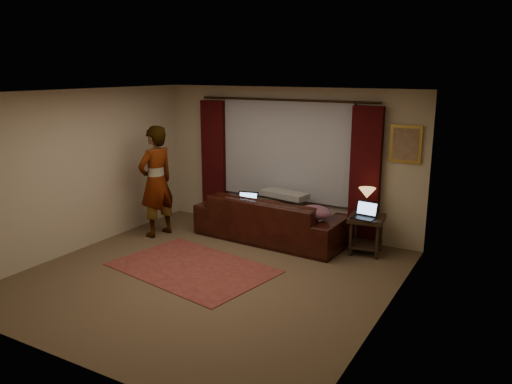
% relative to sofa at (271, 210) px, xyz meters
% --- Properties ---
extents(floor, '(5.00, 5.00, 0.01)m').
position_rel_sofa_xyz_m(floor, '(-0.03, -1.85, -0.54)').
color(floor, brown).
rests_on(floor, ground).
extents(ceiling, '(5.00, 5.00, 0.02)m').
position_rel_sofa_xyz_m(ceiling, '(-0.03, -1.85, 2.07)').
color(ceiling, silver).
rests_on(ceiling, ground).
extents(wall_back, '(5.00, 0.02, 2.60)m').
position_rel_sofa_xyz_m(wall_back, '(-0.03, 0.65, 0.77)').
color(wall_back, '#BFB194').
rests_on(wall_back, ground).
extents(wall_front, '(5.00, 0.02, 2.60)m').
position_rel_sofa_xyz_m(wall_front, '(-0.03, -4.35, 0.77)').
color(wall_front, '#BFB194').
rests_on(wall_front, ground).
extents(wall_left, '(0.02, 5.00, 2.60)m').
position_rel_sofa_xyz_m(wall_left, '(-2.53, -1.85, 0.77)').
color(wall_left, '#BFB194').
rests_on(wall_left, ground).
extents(wall_right, '(0.02, 5.00, 2.60)m').
position_rel_sofa_xyz_m(wall_right, '(2.47, -1.85, 0.77)').
color(wall_right, '#BFB194').
rests_on(wall_right, ground).
extents(sheer_curtain, '(2.50, 0.05, 1.80)m').
position_rel_sofa_xyz_m(sheer_curtain, '(-0.03, 0.59, 0.97)').
color(sheer_curtain, '#A2A2AA').
rests_on(sheer_curtain, wall_back).
extents(drape_left, '(0.50, 0.14, 2.30)m').
position_rel_sofa_xyz_m(drape_left, '(-1.53, 0.54, 0.65)').
color(drape_left, '#330708').
rests_on(drape_left, floor).
extents(drape_right, '(0.50, 0.14, 2.30)m').
position_rel_sofa_xyz_m(drape_right, '(1.47, 0.54, 0.65)').
color(drape_right, '#330708').
rests_on(drape_right, floor).
extents(curtain_rod, '(0.04, 0.04, 3.40)m').
position_rel_sofa_xyz_m(curtain_rod, '(-0.03, 0.54, 1.85)').
color(curtain_rod, black).
rests_on(curtain_rod, wall_back).
extents(picture_frame, '(0.50, 0.04, 0.60)m').
position_rel_sofa_xyz_m(picture_frame, '(2.07, 0.62, 1.22)').
color(picture_frame, '#B69339').
rests_on(picture_frame, wall_back).
extents(sofa, '(2.71, 1.30, 1.07)m').
position_rel_sofa_xyz_m(sofa, '(0.00, 0.00, 0.00)').
color(sofa, black).
rests_on(sofa, floor).
extents(throw_blanket, '(0.89, 0.49, 0.10)m').
position_rel_sofa_xyz_m(throw_blanket, '(0.16, 0.21, 0.53)').
color(throw_blanket, gray).
rests_on(throw_blanket, sofa).
extents(clothing_pile, '(0.61, 0.52, 0.23)m').
position_rel_sofa_xyz_m(clothing_pile, '(0.89, -0.16, 0.11)').
color(clothing_pile, '#774656').
rests_on(clothing_pile, sofa).
extents(laptop_sofa, '(0.43, 0.45, 0.26)m').
position_rel_sofa_xyz_m(laptop_sofa, '(-0.43, -0.11, 0.13)').
color(laptop_sofa, black).
rests_on(laptop_sofa, sofa).
extents(area_rug, '(2.57, 1.94, 0.01)m').
position_rel_sofa_xyz_m(area_rug, '(-0.41, -1.74, -0.53)').
color(area_rug, brown).
rests_on(area_rug, floor).
extents(end_table, '(0.61, 0.61, 0.62)m').
position_rel_sofa_xyz_m(end_table, '(1.65, 0.14, -0.22)').
color(end_table, black).
rests_on(end_table, floor).
extents(tiffany_lamp, '(0.32, 0.32, 0.43)m').
position_rel_sofa_xyz_m(tiffany_lamp, '(1.60, 0.25, 0.31)').
color(tiffany_lamp, '#A68D50').
rests_on(tiffany_lamp, end_table).
extents(laptop_table, '(0.39, 0.42, 0.26)m').
position_rel_sofa_xyz_m(laptop_table, '(1.64, -0.00, 0.22)').
color(laptop_table, black).
rests_on(laptop_table, end_table).
extents(person, '(0.67, 0.67, 1.96)m').
position_rel_sofa_xyz_m(person, '(-1.87, -0.78, 0.45)').
color(person, gray).
rests_on(person, floor).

